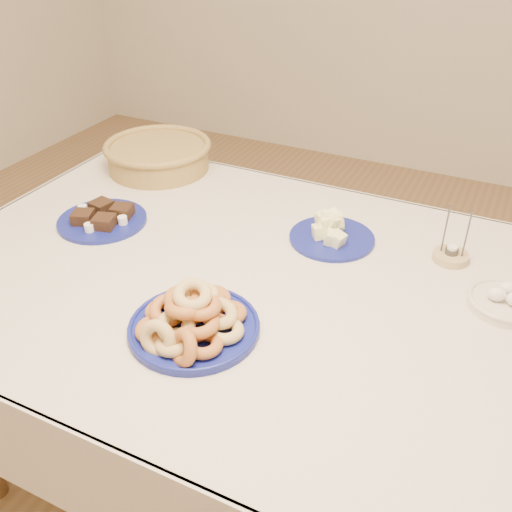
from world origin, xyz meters
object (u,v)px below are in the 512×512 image
at_px(candle_holder, 451,255).
at_px(melon_plate, 331,232).
at_px(donut_platter, 192,320).
at_px(brownie_plate, 102,218).
at_px(dining_table, 265,315).
at_px(egg_bowl, 505,301).
at_px(wicker_basket, 158,155).

bearing_deg(candle_holder, melon_plate, -173.13).
height_order(donut_platter, brownie_plate, donut_platter).
distance_m(dining_table, brownie_plate, 0.54).
bearing_deg(egg_bowl, dining_table, -164.68).
bearing_deg(egg_bowl, candle_holder, 134.89).
distance_m(brownie_plate, egg_bowl, 1.05).
relative_size(melon_plate, brownie_plate, 0.88).
bearing_deg(brownie_plate, dining_table, -5.72).
relative_size(melon_plate, candle_holder, 1.71).
relative_size(melon_plate, egg_bowl, 1.36).
distance_m(brownie_plate, candle_holder, 0.94).
distance_m(dining_table, melon_plate, 0.29).
xyz_separation_m(donut_platter, melon_plate, (0.13, 0.48, -0.01)).
bearing_deg(brownie_plate, donut_platter, -31.53).
height_order(melon_plate, wicker_basket, wicker_basket).
height_order(donut_platter, candle_holder, candle_holder).
bearing_deg(egg_bowl, donut_platter, -146.81).
distance_m(dining_table, egg_bowl, 0.55).
relative_size(dining_table, wicker_basket, 4.00).
relative_size(wicker_basket, egg_bowl, 2.28).
bearing_deg(wicker_basket, donut_platter, -51.09).
bearing_deg(donut_platter, wicker_basket, 128.91).
bearing_deg(donut_platter, candle_holder, 50.03).
bearing_deg(melon_plate, dining_table, -106.71).
bearing_deg(candle_holder, wicker_basket, 171.77).
bearing_deg(candle_holder, egg_bowl, -45.11).
height_order(dining_table, candle_holder, candle_holder).
bearing_deg(melon_plate, donut_platter, -105.24).
bearing_deg(egg_bowl, wicker_basket, 165.73).
xyz_separation_m(dining_table, brownie_plate, (-0.53, 0.05, 0.12)).
bearing_deg(wicker_basket, melon_plate, -14.90).
bearing_deg(wicker_basket, dining_table, -35.76).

